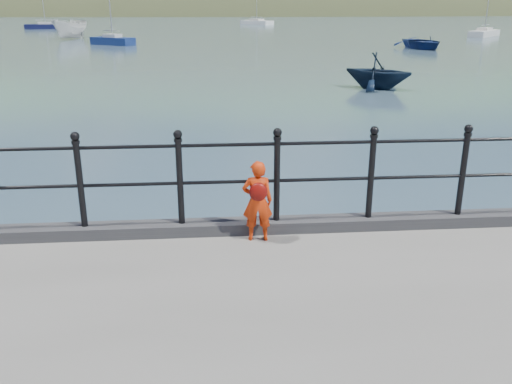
{
  "coord_description": "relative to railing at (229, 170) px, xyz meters",
  "views": [
    {
      "loc": [
        -0.2,
        -6.52,
        3.78
      ],
      "look_at": [
        0.33,
        -0.2,
        1.55
      ],
      "focal_mm": 38.0,
      "sensor_mm": 36.0,
      "label": 1
    }
  ],
  "objects": [
    {
      "name": "sailboat_deep",
      "position": [
        8.61,
        95.97,
        -1.48
      ],
      "size": [
        5.82,
        6.74,
        10.09
      ],
      "rotation": [
        0.0,
        0.0,
        -0.92
      ],
      "color": "white",
      "rests_on": "ground"
    },
    {
      "name": "ground",
      "position": [
        -0.0,
        0.15,
        -1.82
      ],
      "size": [
        600.0,
        600.0,
        0.0
      ],
      "primitive_type": "plane",
      "color": "#2D4251",
      "rests_on": "ground"
    },
    {
      "name": "launch_blue",
      "position": [
        18.16,
        40.48,
        -1.29
      ],
      "size": [
        4.16,
        5.51,
        1.08
      ],
      "primitive_type": "imported",
      "rotation": [
        0.0,
        0.0,
        0.09
      ],
      "color": "#12204E",
      "rests_on": "ground"
    },
    {
      "name": "railing",
      "position": [
        0.0,
        0.0,
        0.0
      ],
      "size": [
        18.11,
        0.11,
        1.2
      ],
      "color": "black",
      "rests_on": "kerb"
    },
    {
      "name": "sailboat_port",
      "position": [
        -9.17,
        47.18,
        -1.48
      ],
      "size": [
        4.51,
        3.81,
        6.77
      ],
      "rotation": [
        0.0,
        0.0,
        -0.62
      ],
      "color": "navy",
      "rests_on": "ground"
    },
    {
      "name": "far_shore",
      "position": [
        38.34,
        239.56,
        -24.39
      ],
      "size": [
        830.0,
        200.0,
        156.0
      ],
      "color": "#333A21",
      "rests_on": "ground"
    },
    {
      "name": "sailboat_far",
      "position": [
        32.05,
        57.13,
        -1.48
      ],
      "size": [
        5.72,
        5.94,
        9.24
      ],
      "rotation": [
        0.0,
        0.0,
        0.82
      ],
      "color": "silver",
      "rests_on": "ground"
    },
    {
      "name": "sailboat_left",
      "position": [
        -24.6,
        81.17,
        -1.49
      ],
      "size": [
        6.15,
        2.84,
        8.44
      ],
      "rotation": [
        0.0,
        0.0,
        0.18
      ],
      "color": "black",
      "rests_on": "ground"
    },
    {
      "name": "launch_navy",
      "position": [
        7.49,
        18.24,
        -1.0
      ],
      "size": [
        4.12,
        4.04,
        1.64
      ],
      "primitive_type": "imported",
      "rotation": [
        0.0,
        0.0,
        0.9
      ],
      "color": "black",
      "rests_on": "ground"
    },
    {
      "name": "kerb",
      "position": [
        -0.0,
        -0.0,
        -0.75
      ],
      "size": [
        60.0,
        0.3,
        0.15
      ],
      "primitive_type": "cube",
      "color": "#28282B",
      "rests_on": "quay"
    },
    {
      "name": "launch_white",
      "position": [
        -15.05,
        56.09,
        -0.76
      ],
      "size": [
        3.87,
        5.88,
        2.13
      ],
      "primitive_type": "imported",
      "rotation": [
        0.0,
        0.0,
        -0.36
      ],
      "color": "silver",
      "rests_on": "ground"
    },
    {
      "name": "child",
      "position": [
        0.33,
        -0.26,
        -0.31
      ],
      "size": [
        0.38,
        0.31,
        1.01
      ],
      "rotation": [
        0.0,
        0.0,
        3.1
      ],
      "color": "red",
      "rests_on": "quay"
    }
  ]
}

